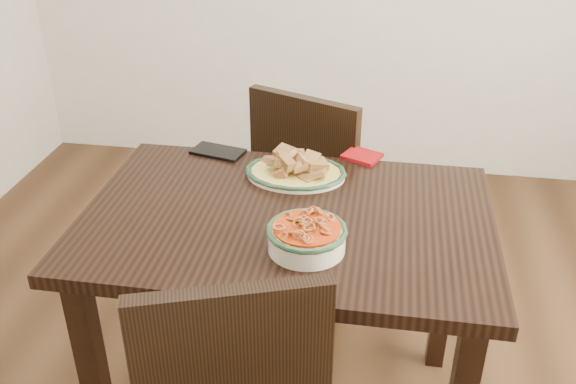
% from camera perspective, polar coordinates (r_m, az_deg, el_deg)
% --- Properties ---
extents(dining_table, '(1.12, 0.75, 0.75)m').
position_cam_1_polar(dining_table, '(1.81, -0.10, -4.92)').
color(dining_table, black).
rests_on(dining_table, ground).
extents(chair_far, '(0.55, 0.55, 0.89)m').
position_cam_1_polar(chair_far, '(2.42, 2.59, 0.54)').
color(chair_far, black).
rests_on(chair_far, ground).
extents(fish_plate, '(0.30, 0.23, 0.11)m').
position_cam_1_polar(fish_plate, '(1.93, 0.70, 2.59)').
color(fish_plate, beige).
rests_on(fish_plate, dining_table).
extents(noodle_bowl, '(0.20, 0.20, 0.08)m').
position_cam_1_polar(noodle_bowl, '(1.59, 1.68, -3.79)').
color(noodle_bowl, beige).
rests_on(noodle_bowl, dining_table).
extents(smartphone, '(0.18, 0.13, 0.01)m').
position_cam_1_polar(smartphone, '(2.10, -6.24, 3.59)').
color(smartphone, black).
rests_on(smartphone, dining_table).
extents(napkin, '(0.14, 0.13, 0.01)m').
position_cam_1_polar(napkin, '(2.07, 6.60, 3.20)').
color(napkin, maroon).
rests_on(napkin, dining_table).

